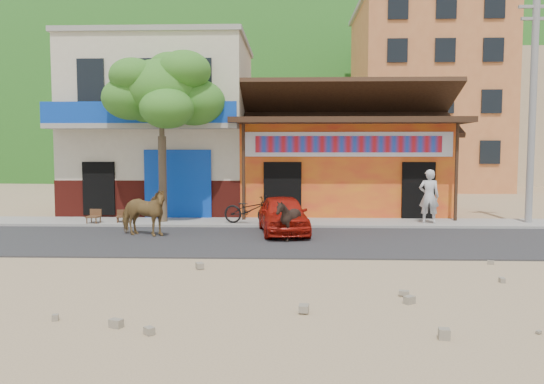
{
  "coord_description": "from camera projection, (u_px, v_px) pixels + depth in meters",
  "views": [
    {
      "loc": [
        -0.12,
        -12.64,
        2.65
      ],
      "look_at": [
        -0.65,
        3.0,
        1.4
      ],
      "focal_mm": 35.0,
      "sensor_mm": 36.0,
      "label": 1
    }
  ],
  "objects": [
    {
      "name": "ground",
      "position": [
        295.0,
        260.0,
        12.8
      ],
      "size": [
        120.0,
        120.0,
        0.0
      ],
      "primitive_type": "plane",
      "color": "#9E825B",
      "rests_on": "ground"
    },
    {
      "name": "road",
      "position": [
        294.0,
        241.0,
        15.29
      ],
      "size": [
        60.0,
        5.0,
        0.04
      ],
      "primitive_type": "cube",
      "color": "#28282B",
      "rests_on": "ground"
    },
    {
      "name": "sidewalk",
      "position": [
        293.0,
        223.0,
        18.77
      ],
      "size": [
        60.0,
        2.0,
        0.12
      ],
      "primitive_type": "cube",
      "color": "gray",
      "rests_on": "ground"
    },
    {
      "name": "dance_club",
      "position": [
        340.0,
        170.0,
        22.55
      ],
      "size": [
        8.0,
        6.0,
        3.6
      ],
      "primitive_type": "cube",
      "color": "orange",
      "rests_on": "ground"
    },
    {
      "name": "cafe_building",
      "position": [
        165.0,
        130.0,
        22.67
      ],
      "size": [
        7.0,
        6.0,
        7.0
      ],
      "primitive_type": "cube",
      "color": "beige",
      "rests_on": "ground"
    },
    {
      "name": "apartment_front",
      "position": [
        425.0,
        100.0,
        35.92
      ],
      "size": [
        9.0,
        9.0,
        12.0
      ],
      "primitive_type": "cube",
      "color": "#CC723F",
      "rests_on": "ground"
    },
    {
      "name": "apartment_rear",
      "position": [
        520.0,
        120.0,
        41.67
      ],
      "size": [
        8.0,
        8.0,
        10.0
      ],
      "primitive_type": "cube",
      "color": "tan",
      "rests_on": "ground"
    },
    {
      "name": "hillside",
      "position": [
        291.0,
        89.0,
        81.58
      ],
      "size": [
        100.0,
        40.0,
        24.0
      ],
      "primitive_type": "ellipsoid",
      "color": "#194C14",
      "rests_on": "ground"
    },
    {
      "name": "tree",
      "position": [
        162.0,
        136.0,
        18.49
      ],
      "size": [
        3.0,
        3.0,
        6.0
      ],
      "primitive_type": null,
      "color": "#2D721E",
      "rests_on": "sidewalk"
    },
    {
      "name": "utility_pole",
      "position": [
        533.0,
        107.0,
        18.17
      ],
      "size": [
        0.24,
        0.24,
        8.0
      ],
      "primitive_type": "cylinder",
      "color": "gray",
      "rests_on": "sidewalk"
    },
    {
      "name": "cow_tan",
      "position": [
        143.0,
        212.0,
        16.03
      ],
      "size": [
        1.85,
        1.23,
        1.43
      ],
      "primitive_type": "imported",
      "rotation": [
        0.0,
        0.0,
        1.28
      ],
      "color": "olive",
      "rests_on": "road"
    },
    {
      "name": "cow_dark",
      "position": [
        289.0,
        220.0,
        15.19
      ],
      "size": [
        1.35,
        1.28,
        1.19
      ],
      "primitive_type": "imported",
      "rotation": [
        0.0,
        0.0,
        -1.21
      ],
      "color": "black",
      "rests_on": "road"
    },
    {
      "name": "red_car",
      "position": [
        283.0,
        214.0,
        16.62
      ],
      "size": [
        1.83,
        3.62,
        1.18
      ],
      "primitive_type": "imported",
      "rotation": [
        0.0,
        0.0,
        0.13
      ],
      "color": "#A8160C",
      "rests_on": "road"
    },
    {
      "name": "scooter",
      "position": [
        250.0,
        210.0,
        18.08
      ],
      "size": [
        1.96,
        1.14,
        0.97
      ],
      "primitive_type": "imported",
      "rotation": [
        0.0,
        0.0,
        1.29
      ],
      "color": "black",
      "rests_on": "sidewalk"
    },
    {
      "name": "pedestrian",
      "position": [
        429.0,
        196.0,
        18.2
      ],
      "size": [
        0.75,
        0.56,
        1.86
      ],
      "primitive_type": "imported",
      "rotation": [
        0.0,
        0.0,
        2.96
      ],
      "color": "silver",
      "rests_on": "sidewalk"
    },
    {
      "name": "cafe_chair_left",
      "position": [
        93.0,
        210.0,
        18.27
      ],
      "size": [
        0.45,
        0.45,
        0.89
      ],
      "primitive_type": null,
      "rotation": [
        0.0,
        0.0,
        -0.09
      ],
      "color": "#4B2F19",
      "rests_on": "sidewalk"
    },
    {
      "name": "cafe_chair_right",
      "position": [
        122.0,
        211.0,
        18.52
      ],
      "size": [
        0.45,
        0.45,
        0.8
      ],
      "primitive_type": null,
      "rotation": [
        0.0,
        0.0,
        0.22
      ],
      "color": "#472817",
      "rests_on": "sidewalk"
    }
  ]
}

